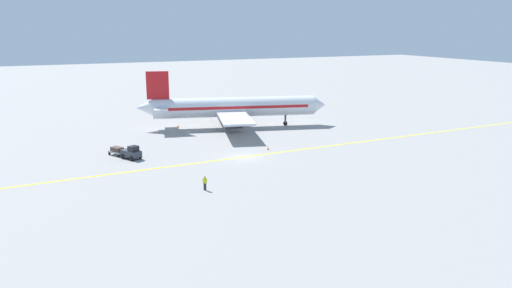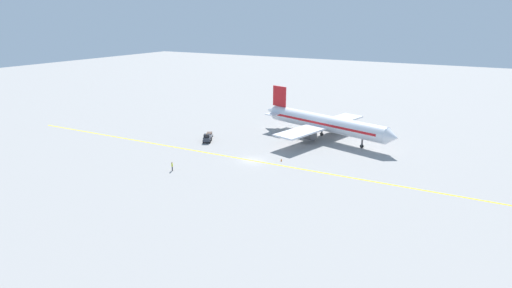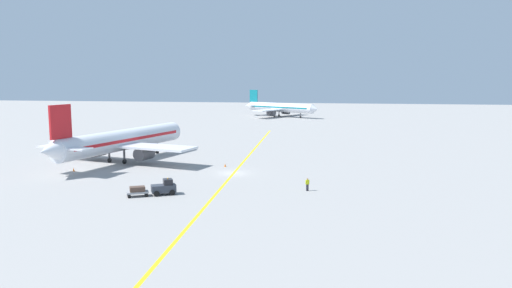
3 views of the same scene
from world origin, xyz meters
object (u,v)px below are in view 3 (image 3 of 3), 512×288
Objects in this scene: airplane_at_gate at (122,141)px; baggage_tug_dark at (164,187)px; traffic_cone_mid_apron at (225,165)px; ground_crew_worker at (307,184)px; traffic_cone_near_nose at (74,170)px; baggage_cart_trailing at (137,190)px; airplane_distant_taxiing at (280,108)px.

baggage_tug_dark is at bearing -54.96° from airplane_at_gate.
baggage_tug_dark reaches higher than traffic_cone_mid_apron.
traffic_cone_near_nose is (-36.76, 7.39, -0.63)m from ground_crew_worker.
baggage_tug_dark is 22.80m from traffic_cone_near_nose.
traffic_cone_near_nose is (-16.25, 13.84, -0.49)m from baggage_cart_trailing.
traffic_cone_mid_apron is at bearing 133.48° from ground_crew_worker.
baggage_tug_dark is at bearing -164.35° from ground_crew_worker.
airplane_at_gate is 1.20× the size of airplane_distant_taxiing.
baggage_tug_dark is (-0.60, -121.21, -2.44)m from airplane_distant_taxiing.
traffic_cone_mid_apron is at bearing -5.44° from airplane_at_gate.
baggage_cart_trailing is 22.44m from traffic_cone_mid_apron.
traffic_cone_near_nose and traffic_cone_mid_apron have the same top height.
airplane_at_gate is at bearing 67.73° from traffic_cone_near_nose.
baggage_cart_trailing is (-2.93, -1.52, -0.14)m from baggage_tug_dark.
airplane_at_gate is 63.68× the size of traffic_cone_mid_apron.
airplane_distant_taxiing is at bearing 80.92° from airplane_at_gate.
airplane_distant_taxiing is at bearing 91.50° from traffic_cone_mid_apron.
traffic_cone_mid_apron is (22.43, 7.72, 0.00)m from traffic_cone_near_nose.
airplane_at_gate is 10.81m from traffic_cone_near_nose.
ground_crew_worker is 20.84m from traffic_cone_mid_apron.
airplane_at_gate is at bearing 174.56° from traffic_cone_mid_apron.
traffic_cone_mid_apron is (18.54, -1.76, -3.43)m from airplane_at_gate.
traffic_cone_near_nose is at bearing 147.29° from baggage_tug_dark.
baggage_tug_dark is at bearing -99.21° from traffic_cone_mid_apron.
traffic_cone_mid_apron is (2.65, -101.17, -3.06)m from airplane_distant_taxiing.
traffic_cone_mid_apron is (6.18, 21.56, -0.49)m from baggage_cart_trailing.
airplane_distant_taxiing reaches higher than baggage_cart_trailing.
baggage_cart_trailing is at bearing -91.65° from airplane_distant_taxiing.
baggage_tug_dark is 1.14× the size of baggage_cart_trailing.
airplane_at_gate reaches higher than baggage_tug_dark.
ground_crew_worker is (20.51, 6.45, 0.15)m from baggage_cart_trailing.
airplane_distant_taxiing is 110.72m from traffic_cone_near_nose.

